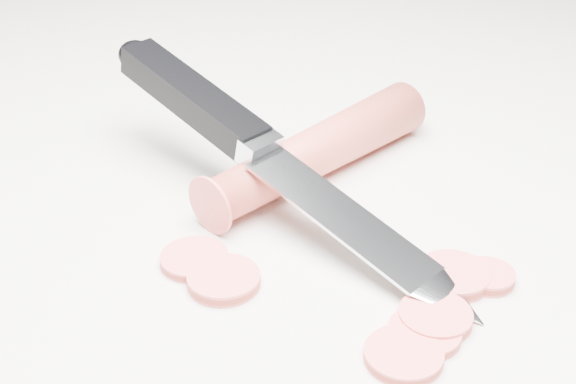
{
  "coord_description": "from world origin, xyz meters",
  "views": [
    {
      "loc": [
        -0.05,
        -0.38,
        0.26
      ],
      "look_at": [
        -0.04,
        0.02,
        0.02
      ],
      "focal_mm": 50.0,
      "sensor_mm": 36.0,
      "label": 1
    }
  ],
  "objects": [
    {
      "name": "ground",
      "position": [
        0.0,
        0.0,
        0.0
      ],
      "size": [
        2.4,
        2.4,
        0.0
      ],
      "primitive_type": "plane",
      "color": "silver",
      "rests_on": "ground"
    },
    {
      "name": "carrot",
      "position": [
        -0.02,
        0.07,
        0.02
      ],
      "size": [
        0.15,
        0.15,
        0.03
      ],
      "primitive_type": "cylinder",
      "rotation": [
        1.57,
        0.0,
        -0.79
      ],
      "color": "#C84034",
      "rests_on": "ground"
    },
    {
      "name": "carrot_slice_0",
      "position": [
        -0.09,
        -0.02,
        0.0
      ],
      "size": [
        0.04,
        0.04,
        0.01
      ],
      "primitive_type": "cylinder",
      "color": "#F45B55",
      "rests_on": "ground"
    },
    {
      "name": "carrot_slice_1",
      "position": [
        0.02,
        -0.09,
        0.0
      ],
      "size": [
        0.04,
        0.04,
        0.01
      ],
      "primitive_type": "cylinder",
      "color": "#F45B55",
      "rests_on": "ground"
    },
    {
      "name": "carrot_slice_2",
      "position": [
        0.03,
        -0.08,
        0.0
      ],
      "size": [
        0.04,
        0.04,
        0.01
      ],
      "primitive_type": "cylinder",
      "color": "#F45B55",
      "rests_on": "ground"
    },
    {
      "name": "carrot_slice_3",
      "position": [
        0.01,
        -0.1,
        0.0
      ],
      "size": [
        0.04,
        0.04,
        0.01
      ],
      "primitive_type": "cylinder",
      "color": "#F45B55",
      "rests_on": "ground"
    },
    {
      "name": "carrot_slice_4",
      "position": [
        0.05,
        -0.04,
        0.0
      ],
      "size": [
        0.04,
        0.04,
        0.01
      ],
      "primitive_type": "cylinder",
      "color": "#F45B55",
      "rests_on": "ground"
    },
    {
      "name": "carrot_slice_5",
      "position": [
        -0.07,
        -0.04,
        0.0
      ],
      "size": [
        0.04,
        0.04,
        0.01
      ],
      "primitive_type": "cylinder",
      "color": "#F45B55",
      "rests_on": "ground"
    },
    {
      "name": "carrot_slice_6",
      "position": [
        0.07,
        -0.04,
        0.0
      ],
      "size": [
        0.03,
        0.03,
        0.01
      ],
      "primitive_type": "cylinder",
      "color": "#F45B55",
      "rests_on": "ground"
    },
    {
      "name": "kitchen_knife",
      "position": [
        -0.04,
        0.03,
        0.04
      ],
      "size": [
        0.23,
        0.23,
        0.07
      ],
      "primitive_type": null,
      "color": "silver",
      "rests_on": "ground"
    }
  ]
}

